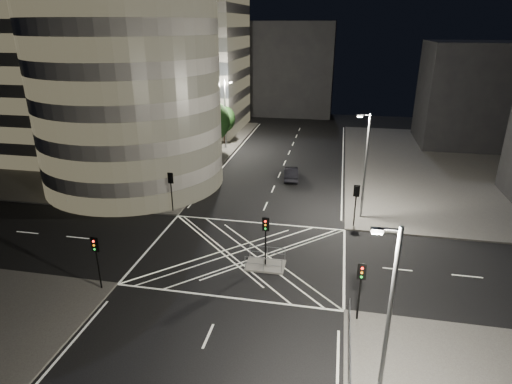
% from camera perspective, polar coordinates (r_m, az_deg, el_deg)
% --- Properties ---
extents(ground, '(120.00, 120.00, 0.00)m').
position_cam_1_polar(ground, '(35.20, -1.57, -8.29)').
color(ground, black).
rests_on(ground, ground).
extents(sidewalk_far_left, '(42.00, 42.00, 0.15)m').
position_cam_1_polar(sidewalk_far_left, '(69.35, -20.53, 5.61)').
color(sidewalk_far_left, '#474543').
rests_on(sidewalk_far_left, ground).
extents(central_island, '(3.00, 2.00, 0.15)m').
position_cam_1_polar(central_island, '(33.55, 1.25, -9.75)').
color(central_island, slate).
rests_on(central_island, ground).
extents(office_tower_curved, '(30.00, 29.00, 27.20)m').
position_cam_1_polar(office_tower_curved, '(55.99, -19.13, 15.45)').
color(office_tower_curved, gray).
rests_on(office_tower_curved, sidewalk_far_left).
extents(office_block_rear, '(24.00, 16.00, 22.00)m').
position_cam_1_polar(office_block_rear, '(77.60, -11.19, 16.46)').
color(office_block_rear, gray).
rests_on(office_block_rear, sidewalk_far_left).
extents(building_right_far, '(14.00, 12.00, 15.00)m').
position_cam_1_polar(building_right_far, '(73.02, 26.81, 11.54)').
color(building_right_far, black).
rests_on(building_right_far, sidewalk_far_right).
extents(building_far_end, '(18.00, 8.00, 18.00)m').
position_cam_1_polar(building_far_end, '(88.84, 4.23, 15.99)').
color(building_far_end, black).
rests_on(building_far_end, ground).
extents(tree_a, '(4.15, 4.15, 6.34)m').
position_cam_1_polar(tree_a, '(44.53, -12.37, 3.50)').
color(tree_a, black).
rests_on(tree_a, sidewalk_far_left).
extents(tree_b, '(4.29, 4.29, 7.16)m').
position_cam_1_polar(tree_b, '(49.64, -9.76, 6.44)').
color(tree_b, black).
rests_on(tree_b, sidewalk_far_left).
extents(tree_c, '(4.56, 4.56, 6.76)m').
position_cam_1_polar(tree_c, '(55.24, -7.56, 7.51)').
color(tree_c, black).
rests_on(tree_c, sidewalk_far_left).
extents(tree_d, '(4.83, 4.83, 7.46)m').
position_cam_1_polar(tree_d, '(60.69, -5.80, 9.38)').
color(tree_d, black).
rests_on(tree_d, sidewalk_far_left).
extents(tree_e, '(3.44, 3.44, 5.74)m').
position_cam_1_polar(tree_e, '(66.52, -4.28, 9.67)').
color(tree_e, black).
rests_on(tree_e, sidewalk_far_left).
extents(traffic_signal_fl, '(0.55, 0.22, 4.00)m').
position_cam_1_polar(traffic_signal_fl, '(42.35, -11.27, 0.96)').
color(traffic_signal_fl, black).
rests_on(traffic_signal_fl, sidewalk_far_left).
extents(traffic_signal_nl, '(0.55, 0.22, 4.00)m').
position_cam_1_polar(traffic_signal_nl, '(31.37, -20.52, -7.67)').
color(traffic_signal_nl, black).
rests_on(traffic_signal_nl, sidewalk_near_left).
extents(traffic_signal_fr, '(0.55, 0.22, 4.00)m').
position_cam_1_polar(traffic_signal_fr, '(39.42, 13.19, -0.78)').
color(traffic_signal_fr, black).
rests_on(traffic_signal_fr, sidewalk_far_right).
extents(traffic_signal_nr, '(0.55, 0.22, 4.00)m').
position_cam_1_polar(traffic_signal_nr, '(27.28, 13.79, -11.49)').
color(traffic_signal_nr, black).
rests_on(traffic_signal_nr, sidewalk_near_right).
extents(traffic_signal_island, '(0.55, 0.22, 4.00)m').
position_cam_1_polar(traffic_signal_island, '(32.17, 1.29, -5.43)').
color(traffic_signal_island, black).
rests_on(traffic_signal_island, central_island).
extents(street_lamp_left_near, '(1.25, 0.25, 10.00)m').
position_cam_1_polar(street_lamp_left_near, '(46.39, -9.86, 6.28)').
color(street_lamp_left_near, slate).
rests_on(street_lamp_left_near, sidewalk_far_left).
extents(street_lamp_left_far, '(1.25, 0.25, 10.00)m').
position_cam_1_polar(street_lamp_left_far, '(63.08, -4.09, 10.55)').
color(street_lamp_left_far, slate).
rests_on(street_lamp_left_far, sidewalk_far_left).
extents(street_lamp_right_far, '(1.25, 0.25, 10.00)m').
position_cam_1_polar(street_lamp_right_far, '(40.65, 14.33, 3.75)').
color(street_lamp_right_far, slate).
rests_on(street_lamp_right_far, sidewalk_far_right).
extents(street_lamp_right_near, '(1.25, 0.25, 10.00)m').
position_cam_1_polar(street_lamp_right_near, '(19.96, 17.02, -16.38)').
color(street_lamp_right_near, slate).
rests_on(street_lamp_right_near, sidewalk_near_right).
extents(railing_near_right, '(0.06, 11.70, 1.10)m').
position_cam_1_polar(railing_near_right, '(24.39, 12.44, -22.63)').
color(railing_near_right, slate).
rests_on(railing_near_right, sidewalk_near_right).
extents(railing_island_south, '(2.80, 0.06, 1.10)m').
position_cam_1_polar(railing_island_south, '(32.47, 0.98, -9.62)').
color(railing_island_south, slate).
rests_on(railing_island_south, central_island).
extents(railing_island_north, '(2.80, 0.06, 1.10)m').
position_cam_1_polar(railing_island_north, '(34.00, 1.52, -8.08)').
color(railing_island_north, slate).
rests_on(railing_island_north, central_island).
extents(sedan, '(2.19, 4.81, 1.53)m').
position_cam_1_polar(sedan, '(51.53, 4.68, 2.51)').
color(sedan, black).
rests_on(sedan, ground).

